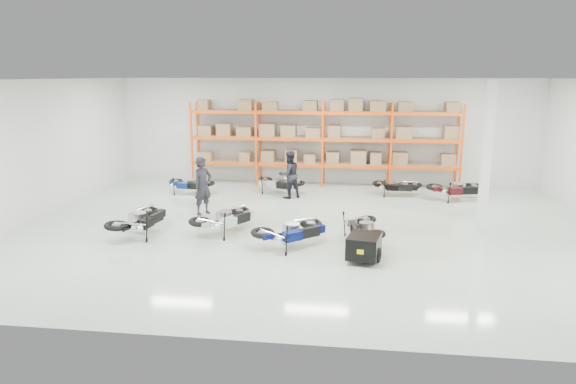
# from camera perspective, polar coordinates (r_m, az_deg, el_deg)

# --- Properties ---
(room) EXTENTS (18.00, 18.00, 18.00)m
(room) POSITION_cam_1_polar(r_m,az_deg,el_deg) (15.40, 2.49, 3.97)
(room) COLOR #B5C9B6
(room) RESTS_ON ground
(pallet_rack) EXTENTS (11.28, 0.98, 3.62)m
(pallet_rack) POSITION_cam_1_polar(r_m,az_deg,el_deg) (21.78, 3.94, 6.60)
(pallet_rack) COLOR #FA500D
(pallet_rack) RESTS_ON ground
(structural_column) EXTENTS (0.25, 0.25, 4.50)m
(structural_column) POSITION_cam_1_polar(r_m,az_deg,el_deg) (16.32, 21.19, 3.62)
(structural_column) COLOR white
(structural_column) RESTS_ON ground
(moto_blue_centre) EXTENTS (2.08, 1.98, 1.25)m
(moto_blue_centre) POSITION_cam_1_polar(r_m,az_deg,el_deg) (14.04, 0.48, -3.87)
(moto_blue_centre) COLOR #070F49
(moto_blue_centre) RESTS_ON ground
(moto_silver_left) EXTENTS (1.85, 2.13, 1.24)m
(moto_silver_left) POSITION_cam_1_polar(r_m,az_deg,el_deg) (15.38, -6.95, -2.47)
(moto_silver_left) COLOR #B9BCC1
(moto_silver_left) RESTS_ON ground
(moto_black_far_left) EXTENTS (1.29, 2.12, 1.29)m
(moto_black_far_left) POSITION_cam_1_polar(r_m,az_deg,el_deg) (15.69, -16.12, -2.49)
(moto_black_far_left) COLOR black
(moto_black_far_left) RESTS_ON ground
(moto_touring_right) EXTENTS (1.09, 1.83, 1.12)m
(moto_touring_right) POSITION_cam_1_polar(r_m,az_deg,el_deg) (14.69, 8.35, -3.48)
(moto_touring_right) COLOR black
(moto_touring_right) RESTS_ON ground
(trailer) EXTENTS (0.94, 1.67, 0.68)m
(trailer) POSITION_cam_1_polar(r_m,az_deg,el_deg) (13.21, 8.44, -5.97)
(trailer) COLOR black
(trailer) RESTS_ON ground
(moto_back_a) EXTENTS (1.76, 1.03, 1.08)m
(moto_back_a) POSITION_cam_1_polar(r_m,az_deg,el_deg) (20.73, -10.88, 1.19)
(moto_back_a) COLOR navy
(moto_back_a) RESTS_ON ground
(moto_back_b) EXTENTS (1.95, 1.41, 1.14)m
(moto_back_b) POSITION_cam_1_polar(r_m,az_deg,el_deg) (20.42, -1.04, 1.32)
(moto_back_b) COLOR #A5AAAE
(moto_back_b) RESTS_ON ground
(moto_back_c) EXTENTS (1.71, 0.96, 1.07)m
(moto_back_c) POSITION_cam_1_polar(r_m,az_deg,el_deg) (20.49, 12.00, 0.98)
(moto_back_c) COLOR black
(moto_back_c) RESTS_ON ground
(moto_back_d) EXTENTS (2.06, 1.35, 1.23)m
(moto_back_d) POSITION_cam_1_polar(r_m,az_deg,el_deg) (20.30, 18.29, 0.71)
(moto_back_d) COLOR #3D0C12
(moto_back_d) RESTS_ON ground
(person_left) EXTENTS (0.79, 0.86, 1.97)m
(person_left) POSITION_cam_1_polar(r_m,az_deg,el_deg) (17.50, -9.44, 0.67)
(person_left) COLOR #222129
(person_left) RESTS_ON ground
(person_back) EXTENTS (1.12, 1.09, 1.82)m
(person_back) POSITION_cam_1_polar(r_m,az_deg,el_deg) (19.60, 0.12, 1.95)
(person_back) COLOR black
(person_back) RESTS_ON ground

